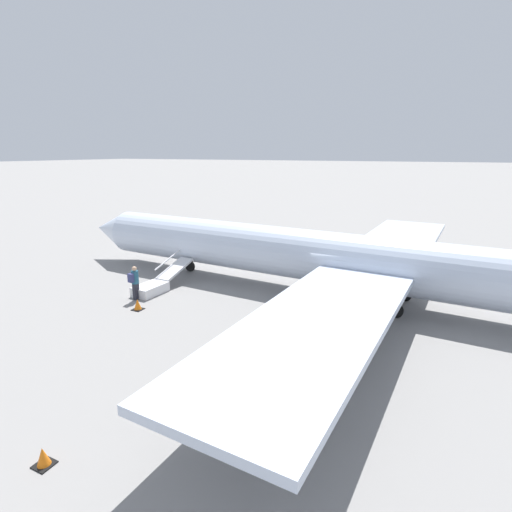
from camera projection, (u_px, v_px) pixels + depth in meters
The scene contains 6 objects.
ground_plane at pixel (340, 298), 20.40m from camera, with size 600.00×600.00×0.00m, color gray.
airplane_main at pixel (362, 262), 19.39m from camera, with size 36.06×27.74×6.92m.
boarding_stairs at pixel (156, 285), 21.26m from camera, with size 1.23×4.07×1.72m.
passenger at pixel (135, 281), 19.92m from camera, with size 0.36×0.55×1.74m.
traffic_cone_near_stairs at pixel (138, 305), 18.83m from camera, with size 0.48×0.48×0.53m.
traffic_cone_near_cart at pixel (43, 457), 9.47m from camera, with size 0.44×0.44×0.48m.
Camera 1 is at (-4.56, 19.12, 7.26)m, focal length 28.00 mm.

